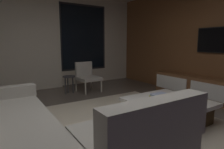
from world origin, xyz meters
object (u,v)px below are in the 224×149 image
Objects in this scene: coffee_table at (168,110)px; mounted_tv at (218,40)px; accent_chair_near_window at (87,75)px; media_console at (218,92)px; sectional_couch at (43,137)px; side_stool at (69,79)px; book_stack_on_coffee_table at (159,95)px.

coffee_table is 2.16m from mounted_tv.
media_console is at bearing -53.50° from accent_chair_near_window.
media_console is (1.62, 0.05, 0.06)m from coffee_table.
coffee_table is 1.21× the size of mounted_tv.
sectional_couch is 0.81× the size of media_console.
side_stool is 3.58m from mounted_tv.
media_console is at bearing -5.68° from book_stack_on_coffee_table.
accent_chair_near_window is 0.81× the size of mounted_tv.
accent_chair_near_window is at bearing 95.44° from coffee_table.
media_console is (2.37, -2.51, -0.12)m from side_stool.
book_stack_on_coffee_table is 0.37× the size of accent_chair_near_window.
book_stack_on_coffee_table is at bearing 7.46° from sectional_couch.
book_stack_on_coffee_table is at bearing -178.84° from mounted_tv.
sectional_couch reaches higher than accent_chair_near_window.
side_stool is at bearing 107.73° from book_stack_on_coffee_table.
side_stool is (-0.50, -0.01, -0.06)m from accent_chair_near_window.
accent_chair_near_window reaches higher than media_console.
coffee_table is 0.29m from book_stack_on_coffee_table.
mounted_tv reaches higher than side_stool.
sectional_couch is at bearing -178.52° from coffee_table.
side_stool is (-0.75, 2.56, 0.19)m from coffee_table.
side_stool is at bearing 133.38° from media_console.
book_stack_on_coffee_table is at bearing 89.63° from coffee_table.
coffee_table is 0.37× the size of media_console.
media_console reaches higher than side_stool.
mounted_tv is at bearing -42.17° from side_stool.
media_console reaches higher than coffee_table.
coffee_table is 2.59m from accent_chair_near_window.
side_stool is at bearing 106.33° from coffee_table.
book_stack_on_coffee_table is at bearing -72.27° from side_stool.
coffee_table is 4.02× the size of book_stack_on_coffee_table.
coffee_table is at bearing -73.67° from side_stool.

